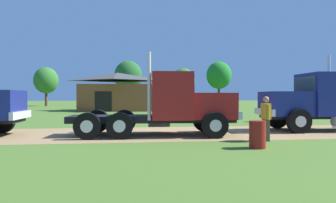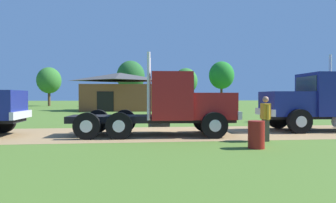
% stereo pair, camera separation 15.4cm
% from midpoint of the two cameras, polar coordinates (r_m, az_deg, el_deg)
% --- Properties ---
extents(ground_plane, '(200.00, 200.00, 0.00)m').
position_cam_midpoint_polar(ground_plane, '(13.78, 0.63, -6.03)').
color(ground_plane, '#4B6C27').
extents(dirt_track, '(120.00, 5.31, 0.01)m').
position_cam_midpoint_polar(dirt_track, '(13.78, 0.63, -6.02)').
color(dirt_track, '#99794E').
rests_on(dirt_track, ground_plane).
extents(truck_foreground_white, '(7.27, 3.02, 3.47)m').
position_cam_midpoint_polar(truck_foreground_white, '(13.04, 0.86, -0.83)').
color(truck_foreground_white, black).
rests_on(truck_foreground_white, ground_plane).
extents(truck_near_left, '(7.96, 2.74, 3.87)m').
position_cam_midpoint_polar(truck_near_left, '(16.55, 26.68, -0.38)').
color(truck_near_left, black).
rests_on(truck_near_left, ground_plane).
extents(visitor_walking_mid, '(0.27, 0.58, 1.69)m').
position_cam_midpoint_polar(visitor_walking_mid, '(11.86, 17.80, -2.86)').
color(visitor_walking_mid, gold).
rests_on(visitor_walking_mid, ground_plane).
extents(visitor_far_side, '(0.43, 0.64, 1.60)m').
position_cam_midpoint_polar(visitor_far_side, '(20.73, 18.34, -1.29)').
color(visitor_far_side, silver).
rests_on(visitor_far_side, ground_plane).
extents(steel_barrel, '(0.53, 0.53, 0.89)m').
position_cam_midpoint_polar(steel_barrel, '(10.20, 16.25, -6.05)').
color(steel_barrel, maroon).
rests_on(steel_barrel, ground_plane).
extents(shed_building, '(8.97, 6.76, 4.48)m').
position_cam_midpoint_polar(shed_building, '(36.02, -9.70, 1.76)').
color(shed_building, brown).
rests_on(shed_building, ground_plane).
extents(tree_left, '(4.08, 4.08, 6.65)m').
position_cam_midpoint_polar(tree_left, '(55.39, -22.29, 3.74)').
color(tree_left, '#513823').
rests_on(tree_left, ground_plane).
extents(tree_mid, '(4.68, 4.68, 7.63)m').
position_cam_midpoint_polar(tree_mid, '(50.67, -7.67, 4.81)').
color(tree_mid, '#513823').
rests_on(tree_mid, ground_plane).
extents(tree_right, '(4.17, 4.17, 6.67)m').
position_cam_midpoint_polar(tree_right, '(53.36, 2.86, 3.90)').
color(tree_right, '#513823').
rests_on(tree_right, ground_plane).
extents(tree_far_right, '(4.60, 4.60, 8.06)m').
position_cam_midpoint_polar(tree_far_right, '(55.98, 9.60, 4.93)').
color(tree_far_right, '#513823').
rests_on(tree_far_right, ground_plane).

